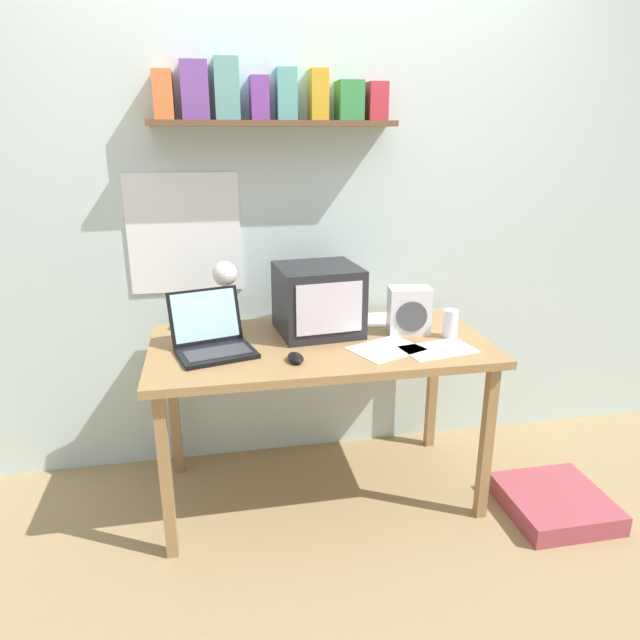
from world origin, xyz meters
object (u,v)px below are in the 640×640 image
(space_heater, at_px, (409,311))
(floor_cushion, at_px, (555,503))
(corner_desk, at_px, (320,356))
(juice_glass, at_px, (450,325))
(computer_mouse, at_px, (296,358))
(loose_paper_near_laptop, at_px, (386,349))
(desk_lamp, at_px, (225,284))
(printed_handout, at_px, (377,320))
(open_notebook, at_px, (438,349))
(crt_monitor, at_px, (318,300))
(laptop, at_px, (211,336))

(space_heater, height_order, floor_cushion, space_heater)
(corner_desk, xyz_separation_m, juice_glass, (0.58, -0.05, 0.13))
(juice_glass, bearing_deg, space_heater, 151.14)
(space_heater, bearing_deg, computer_mouse, -148.51)
(computer_mouse, distance_m, loose_paper_near_laptop, 0.40)
(desk_lamp, bearing_deg, loose_paper_near_laptop, -36.42)
(computer_mouse, height_order, printed_handout, computer_mouse)
(loose_paper_near_laptop, bearing_deg, open_notebook, -12.60)
(space_heater, distance_m, computer_mouse, 0.61)
(corner_desk, distance_m, desk_lamp, 0.53)
(crt_monitor, bearing_deg, loose_paper_near_laptop, -54.76)
(crt_monitor, xyz_separation_m, printed_handout, (0.32, 0.11, -0.15))
(laptop, height_order, floor_cushion, laptop)
(laptop, bearing_deg, corner_desk, -13.61)
(juice_glass, relative_size, printed_handout, 0.57)
(corner_desk, xyz_separation_m, laptop, (-0.46, -0.01, 0.13))
(juice_glass, relative_size, open_notebook, 0.39)
(laptop, distance_m, desk_lamp, 0.27)
(juice_glass, xyz_separation_m, computer_mouse, (-0.72, -0.15, -0.04))
(laptop, height_order, printed_handout, laptop)
(crt_monitor, xyz_separation_m, laptop, (-0.48, -0.14, -0.09))
(corner_desk, height_order, floor_cushion, corner_desk)
(corner_desk, relative_size, desk_lamp, 4.36)
(juice_glass, xyz_separation_m, space_heater, (-0.16, 0.09, 0.05))
(loose_paper_near_laptop, relative_size, open_notebook, 1.06)
(laptop, height_order, loose_paper_near_laptop, laptop)
(laptop, xyz_separation_m, open_notebook, (0.93, -0.18, -0.06))
(printed_handout, bearing_deg, crt_monitor, -160.37)
(computer_mouse, distance_m, floor_cushion, 1.37)
(open_notebook, height_order, printed_handout, same)
(desk_lamp, bearing_deg, computer_mouse, -66.29)
(space_heater, bearing_deg, loose_paper_near_laptop, -123.33)
(laptop, distance_m, open_notebook, 0.95)
(loose_paper_near_laptop, xyz_separation_m, printed_handout, (0.08, 0.39, 0.00))
(crt_monitor, bearing_deg, laptop, -169.26)
(corner_desk, xyz_separation_m, open_notebook, (0.47, -0.19, 0.07))
(juice_glass, bearing_deg, printed_handout, 130.04)
(space_heater, xyz_separation_m, floor_cushion, (0.59, -0.39, -0.82))
(laptop, relative_size, computer_mouse, 3.31)
(crt_monitor, relative_size, open_notebook, 1.19)
(juice_glass, bearing_deg, desk_lamp, 165.81)
(desk_lamp, xyz_separation_m, juice_glass, (0.97, -0.25, -0.17))
(corner_desk, bearing_deg, computer_mouse, -124.34)
(crt_monitor, distance_m, computer_mouse, 0.39)
(juice_glass, xyz_separation_m, loose_paper_near_laptop, (-0.32, -0.09, -0.05))
(juice_glass, relative_size, computer_mouse, 1.12)
(floor_cushion, bearing_deg, loose_paper_near_laptop, 164.41)
(crt_monitor, relative_size, computer_mouse, 3.45)
(juice_glass, xyz_separation_m, printed_handout, (-0.25, 0.29, -0.05))
(loose_paper_near_laptop, bearing_deg, crt_monitor, 131.06)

